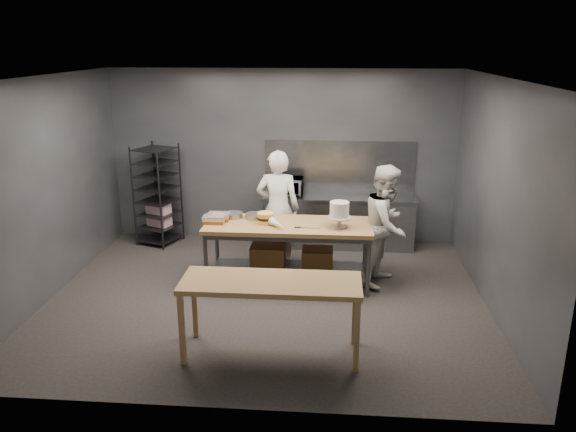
# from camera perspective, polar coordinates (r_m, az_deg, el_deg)

# --- Properties ---
(ground) EXTENTS (6.00, 6.00, 0.00)m
(ground) POSITION_cam_1_polar(r_m,az_deg,el_deg) (7.94, -2.18, -8.26)
(ground) COLOR black
(ground) RESTS_ON ground
(back_wall) EXTENTS (6.00, 0.04, 3.00)m
(back_wall) POSITION_cam_1_polar(r_m,az_deg,el_deg) (9.84, -0.57, 6.04)
(back_wall) COLOR #4C4F54
(back_wall) RESTS_ON ground
(work_table) EXTENTS (2.40, 0.90, 0.92)m
(work_table) POSITION_cam_1_polar(r_m,az_deg,el_deg) (8.20, 0.05, -3.04)
(work_table) COLOR olive
(work_table) RESTS_ON ground
(near_counter) EXTENTS (2.00, 0.70, 0.90)m
(near_counter) POSITION_cam_1_polar(r_m,az_deg,el_deg) (6.27, -1.74, -7.31)
(near_counter) COLOR olive
(near_counter) RESTS_ON ground
(back_counter) EXTENTS (2.60, 0.60, 0.90)m
(back_counter) POSITION_cam_1_polar(r_m,az_deg,el_deg) (9.75, 5.14, -0.50)
(back_counter) COLOR slate
(back_counter) RESTS_ON ground
(splashback_panel) EXTENTS (2.60, 0.02, 0.90)m
(splashback_panel) POSITION_cam_1_polar(r_m,az_deg,el_deg) (9.81, 5.27, 5.04)
(splashback_panel) COLOR slate
(splashback_panel) RESTS_ON back_counter
(speed_rack) EXTENTS (0.79, 0.82, 1.75)m
(speed_rack) POSITION_cam_1_polar(r_m,az_deg,el_deg) (10.02, -13.10, 2.01)
(speed_rack) COLOR black
(speed_rack) RESTS_ON ground
(chef_behind) EXTENTS (0.68, 0.45, 1.85)m
(chef_behind) POSITION_cam_1_polar(r_m,az_deg,el_deg) (8.77, -1.03, 0.76)
(chef_behind) COLOR white
(chef_behind) RESTS_ON ground
(chef_right) EXTENTS (0.97, 1.06, 1.77)m
(chef_right) POSITION_cam_1_polar(r_m,az_deg,el_deg) (8.23, 9.97, -0.93)
(chef_right) COLOR beige
(chef_right) RESTS_ON ground
(microwave) EXTENTS (0.54, 0.37, 0.30)m
(microwave) POSITION_cam_1_polar(r_m,az_deg,el_deg) (9.62, -0.12, 3.02)
(microwave) COLOR black
(microwave) RESTS_ON back_counter
(frosted_cake_stand) EXTENTS (0.34, 0.34, 0.37)m
(frosted_cake_stand) POSITION_cam_1_polar(r_m,az_deg,el_deg) (7.86, 5.24, 0.47)
(frosted_cake_stand) COLOR #BAAF95
(frosted_cake_stand) RESTS_ON work_table
(layer_cake) EXTENTS (0.24, 0.24, 0.16)m
(layer_cake) POSITION_cam_1_polar(r_m,az_deg,el_deg) (8.06, -2.31, -0.20)
(layer_cake) COLOR #E8BF4A
(layer_cake) RESTS_ON work_table
(cake_pans) EXTENTS (0.58, 0.29, 0.07)m
(cake_pans) POSITION_cam_1_polar(r_m,az_deg,el_deg) (8.33, -4.44, 0.05)
(cake_pans) COLOR gray
(cake_pans) RESTS_ON work_table
(piping_bag) EXTENTS (0.31, 0.38, 0.12)m
(piping_bag) POSITION_cam_1_polar(r_m,az_deg,el_deg) (7.85, -1.09, -0.84)
(piping_bag) COLOR silver
(piping_bag) RESTS_ON work_table
(offset_spatula) EXTENTS (0.36, 0.02, 0.02)m
(offset_spatula) POSITION_cam_1_polar(r_m,az_deg,el_deg) (7.88, 1.62, -1.19)
(offset_spatula) COLOR slate
(offset_spatula) RESTS_ON work_table
(pastry_clamshells) EXTENTS (0.35, 0.35, 0.11)m
(pastry_clamshells) POSITION_cam_1_polar(r_m,az_deg,el_deg) (8.20, -7.29, -0.20)
(pastry_clamshells) COLOR #8B5E1B
(pastry_clamshells) RESTS_ON work_table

